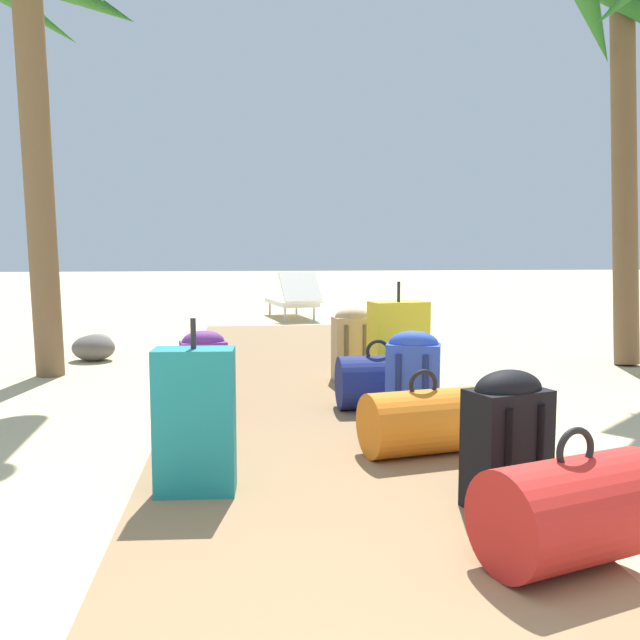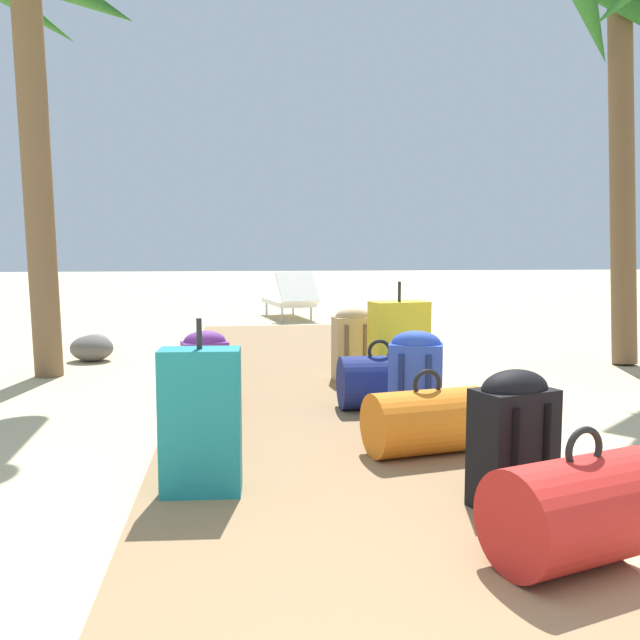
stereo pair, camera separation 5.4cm
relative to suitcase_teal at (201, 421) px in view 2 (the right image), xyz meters
name	(u,v)px [view 2 (the right image)]	position (x,y,z in m)	size (l,w,h in m)	color
ground_plane	(304,421)	(0.61, 1.54, -0.40)	(60.00, 60.00, 0.00)	#CCB789
boardwalk	(294,390)	(0.61, 2.38, -0.36)	(1.78, 8.45, 0.08)	olive
suitcase_teal	(201,421)	(0.00, 0.00, 0.00)	(0.36, 0.21, 0.78)	#197A7F
duffel_bag_navy	(379,382)	(1.11, 1.50, -0.14)	(0.54, 0.37, 0.47)	navy
duffel_bag_orange	(427,422)	(1.15, 0.46, -0.15)	(0.68, 0.47, 0.45)	orange
suitcase_yellow	(399,346)	(1.38, 2.08, 0.02)	(0.46, 0.31, 0.83)	gold
backpack_purple	(205,367)	(-0.06, 1.67, -0.05)	(0.34, 0.26, 0.53)	#6B2D84
backpack_tan	(353,342)	(1.10, 2.53, -0.01)	(0.33, 0.25, 0.60)	tan
duffel_bag_red	(582,510)	(1.34, -0.85, -0.14)	(0.72, 0.56, 0.48)	red
backpack_black	(514,435)	(1.30, -0.32, -0.02)	(0.38, 0.30, 0.58)	black
backpack_blue	(416,377)	(1.22, 0.97, -0.01)	(0.36, 0.27, 0.59)	#2847B7
palm_tree_near_left	(32,5)	(-1.52, 3.31, 2.80)	(2.17, 2.29, 4.04)	brown
lounge_chair	(290,299)	(1.03, 8.32, -0.08)	(0.87, 1.63, 0.78)	white
rock_left_far	(92,348)	(-1.33, 4.27, -0.27)	(0.40, 0.45, 0.27)	#5B5651
rock_left_mid	(95,344)	(-1.39, 4.73, -0.29)	(0.34, 0.31, 0.22)	gray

